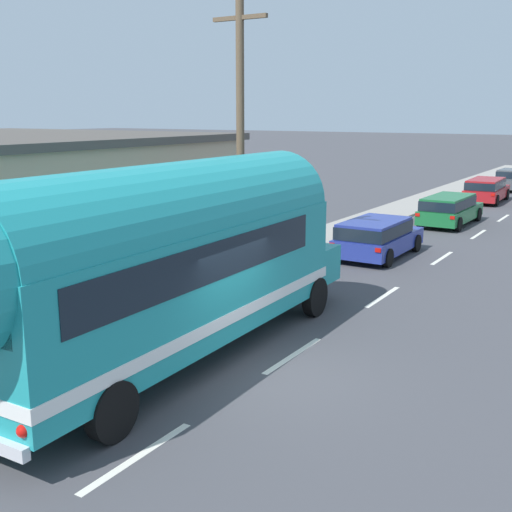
# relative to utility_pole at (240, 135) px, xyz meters

# --- Properties ---
(ground_plane) EXTENTS (300.00, 300.00, 0.00)m
(ground_plane) POSITION_rel_utility_pole_xyz_m (4.41, -5.89, -4.42)
(ground_plane) COLOR #424247
(lane_markings) EXTENTS (4.01, 80.00, 0.01)m
(lane_markings) POSITION_rel_utility_pole_xyz_m (1.68, 6.96, -4.42)
(lane_markings) COLOR silver
(lane_markings) RESTS_ON ground
(sidewalk_slab) EXTENTS (2.41, 90.00, 0.15)m
(sidewalk_slab) POSITION_rel_utility_pole_xyz_m (-0.67, 4.11, -4.35)
(sidewalk_slab) COLOR gray
(sidewalk_slab) RESTS_ON ground
(utility_pole) EXTENTS (1.80, 0.24, 8.50)m
(utility_pole) POSITION_rel_utility_pole_xyz_m (0.00, 0.00, 0.00)
(utility_pole) COLOR brown
(utility_pole) RESTS_ON ground
(painted_bus) EXTENTS (2.82, 11.96, 4.12)m
(painted_bus) POSITION_rel_utility_pole_xyz_m (2.50, -6.67, -2.12)
(painted_bus) COLOR teal
(painted_bus) RESTS_ON ground
(car_lead) EXTENTS (2.03, 4.37, 1.37)m
(car_lead) POSITION_rel_utility_pole_xyz_m (2.34, 5.26, -3.63)
(car_lead) COLOR navy
(car_lead) RESTS_ON ground
(car_second) EXTENTS (1.95, 4.77, 1.37)m
(car_second) POSITION_rel_utility_pole_xyz_m (2.67, 13.38, -3.63)
(car_second) COLOR #196633
(car_second) RESTS_ON ground
(car_third) EXTENTS (2.02, 4.76, 1.37)m
(car_third) POSITION_rel_utility_pole_xyz_m (2.32, 22.22, -3.63)
(car_third) COLOR #A5191E
(car_third) RESTS_ON ground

